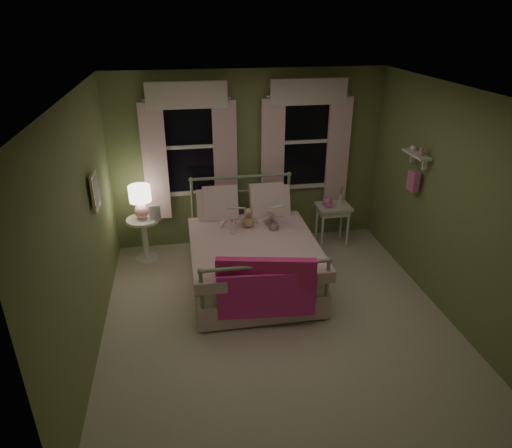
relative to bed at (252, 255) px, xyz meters
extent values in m
plane|color=silver|center=(0.16, -0.86, -0.38)|extent=(4.20, 4.20, 0.00)
plane|color=white|center=(0.16, -0.86, 2.22)|extent=(4.20, 4.20, 0.00)
plane|color=olive|center=(0.16, 1.24, 0.92)|extent=(4.00, 0.00, 4.00)
plane|color=olive|center=(0.16, -2.96, 0.92)|extent=(4.00, 0.00, 4.00)
plane|color=olive|center=(-1.84, -0.86, 0.92)|extent=(0.00, 4.20, 4.20)
plane|color=olive|center=(2.16, -0.86, 0.92)|extent=(0.00, 4.20, 4.20)
cube|color=white|center=(0.00, -0.03, 0.04)|extent=(1.44, 1.94, 0.26)
cube|color=white|center=(0.00, -0.03, -0.20)|extent=(1.54, 2.02, 0.30)
cube|color=white|center=(0.00, -0.18, 0.22)|extent=(1.58, 1.75, 0.14)
cylinder|color=#9EB793|center=(-0.69, -0.03, -0.08)|extent=(0.04, 1.90, 0.04)
cylinder|color=#9EB793|center=(0.69, -0.03, -0.08)|extent=(0.04, 1.90, 0.04)
cylinder|color=#9EB793|center=(-0.71, 0.94, 0.19)|extent=(0.04, 0.04, 1.15)
cylinder|color=#9EB793|center=(0.71, 0.94, 0.19)|extent=(0.04, 0.04, 1.15)
sphere|color=#9EB793|center=(-0.71, 0.94, 0.77)|extent=(0.07, 0.07, 0.07)
sphere|color=#9EB793|center=(0.71, 0.94, 0.77)|extent=(0.07, 0.07, 0.07)
cylinder|color=#9EB793|center=(0.00, 0.94, 0.77)|extent=(1.42, 0.04, 0.04)
cylinder|color=#9EB793|center=(0.00, 0.94, 0.55)|extent=(1.38, 0.03, 0.03)
cylinder|color=#9EB793|center=(-0.71, -1.00, 0.02)|extent=(0.04, 0.04, 0.80)
cylinder|color=#9EB793|center=(0.71, -1.00, 0.02)|extent=(0.04, 0.04, 0.80)
sphere|color=#9EB793|center=(-0.71, -1.00, 0.42)|extent=(0.07, 0.07, 0.07)
sphere|color=#9EB793|center=(0.71, -1.00, 0.42)|extent=(0.07, 0.07, 0.07)
cylinder|color=#9EB793|center=(0.00, -1.00, 0.42)|extent=(1.42, 0.04, 0.04)
cube|color=white|center=(-0.38, 0.67, 0.42)|extent=(0.55, 0.32, 0.57)
cube|color=white|center=(0.38, 0.67, 0.42)|extent=(0.55, 0.32, 0.57)
cube|color=white|center=(-0.33, 0.67, 0.50)|extent=(0.48, 0.30, 0.51)
cube|color=white|center=(0.33, 0.67, 0.50)|extent=(0.48, 0.30, 0.51)
cube|color=#E92D87|center=(0.00, -1.00, 0.34)|extent=(1.10, 0.31, 0.32)
cube|color=#FF31AF|center=(0.00, -1.07, 0.07)|extent=(1.10, 0.13, 0.55)
imported|color=#F7D1DD|center=(-0.28, 0.42, 0.55)|extent=(0.29, 0.21, 0.72)
imported|color=#F7D1DD|center=(0.28, 0.42, 0.53)|extent=(0.36, 0.29, 0.69)
imported|color=beige|center=(-0.28, 0.17, 0.58)|extent=(0.22, 0.16, 0.26)
imported|color=beige|center=(0.28, 0.17, 0.54)|extent=(0.22, 0.17, 0.26)
sphere|color=tan|center=(0.00, 0.27, 0.37)|extent=(0.16, 0.16, 0.16)
sphere|color=tan|center=(0.00, 0.25, 0.51)|extent=(0.12, 0.12, 0.12)
sphere|color=tan|center=(-0.05, 0.25, 0.56)|extent=(0.04, 0.04, 0.04)
sphere|color=tan|center=(0.04, 0.25, 0.56)|extent=(0.04, 0.04, 0.04)
sphere|color=tan|center=(-0.08, 0.24, 0.39)|extent=(0.06, 0.06, 0.06)
sphere|color=tan|center=(0.08, 0.24, 0.39)|extent=(0.06, 0.06, 0.06)
sphere|color=#8C6B51|center=(0.00, 0.20, 0.50)|extent=(0.04, 0.04, 0.04)
cylinder|color=white|center=(-1.42, 0.83, 0.25)|extent=(0.46, 0.46, 0.04)
cylinder|color=white|center=(-1.42, 0.83, -0.06)|extent=(0.08, 0.08, 0.60)
cylinder|color=white|center=(-1.42, 0.83, -0.37)|extent=(0.34, 0.34, 0.03)
sphere|color=pink|center=(-1.42, 0.83, 0.39)|extent=(0.20, 0.20, 0.20)
cylinder|color=pink|center=(-1.42, 0.83, 0.51)|extent=(0.03, 0.03, 0.12)
cylinder|color=#FFEAC6|center=(-1.42, 0.83, 0.65)|extent=(0.30, 0.30, 0.22)
imported|color=beige|center=(-1.32, 0.75, 0.27)|extent=(0.20, 0.25, 0.02)
cube|color=white|center=(1.39, 0.84, 0.25)|extent=(0.50, 0.40, 0.04)
cube|color=white|center=(1.39, 0.84, 0.18)|extent=(0.44, 0.34, 0.08)
cylinder|color=white|center=(1.19, 0.69, -0.07)|extent=(0.04, 0.04, 0.60)
cylinder|color=white|center=(1.59, 0.69, -0.07)|extent=(0.04, 0.04, 0.60)
cylinder|color=white|center=(1.19, 0.99, -0.07)|extent=(0.04, 0.04, 0.60)
cylinder|color=white|center=(1.59, 0.99, -0.07)|extent=(0.04, 0.04, 0.60)
sphere|color=pink|center=(1.29, 0.84, 0.33)|extent=(0.14, 0.14, 0.14)
cube|color=pink|center=(1.29, 0.75, 0.31)|extent=(0.10, 0.05, 0.04)
cylinder|color=white|center=(1.51, 0.89, 0.34)|extent=(0.05, 0.05, 0.14)
cylinder|color=#4C7F3F|center=(1.51, 0.89, 0.45)|extent=(0.01, 0.01, 0.12)
sphere|color=pink|center=(1.51, 0.89, 0.52)|extent=(0.06, 0.06, 0.06)
cube|color=black|center=(-0.69, 1.23, 1.17)|extent=(0.76, 0.02, 1.35)
cube|color=white|center=(-0.69, 1.21, 1.87)|extent=(0.84, 0.05, 0.06)
cube|color=white|center=(-0.69, 1.21, 0.47)|extent=(0.84, 0.05, 0.06)
cube|color=white|center=(-1.09, 1.21, 1.17)|extent=(0.06, 0.05, 1.40)
cube|color=white|center=(-0.29, 1.21, 1.17)|extent=(0.06, 0.05, 1.40)
cube|color=white|center=(-0.69, 1.21, 1.17)|extent=(0.76, 0.04, 0.05)
cube|color=white|center=(-1.19, 1.16, 0.97)|extent=(0.34, 0.06, 1.70)
cube|color=silver|center=(-0.19, 1.16, 0.97)|extent=(0.34, 0.06, 1.70)
cube|color=white|center=(-0.69, 1.14, 1.90)|extent=(1.10, 0.08, 0.36)
cylinder|color=white|center=(-0.69, 1.18, 1.84)|extent=(1.20, 0.03, 0.03)
cube|color=black|center=(1.01, 1.23, 1.17)|extent=(0.76, 0.02, 1.35)
cube|color=white|center=(1.01, 1.21, 1.87)|extent=(0.84, 0.05, 0.06)
cube|color=white|center=(1.01, 1.21, 0.47)|extent=(0.84, 0.05, 0.06)
cube|color=white|center=(0.61, 1.21, 1.17)|extent=(0.06, 0.05, 1.40)
cube|color=white|center=(1.41, 1.21, 1.17)|extent=(0.06, 0.05, 1.40)
cube|color=white|center=(1.01, 1.21, 1.17)|extent=(0.76, 0.04, 0.05)
cube|color=white|center=(0.51, 1.16, 0.97)|extent=(0.34, 0.06, 1.70)
cube|color=white|center=(1.51, 1.16, 0.97)|extent=(0.34, 0.06, 1.70)
cube|color=white|center=(1.01, 1.14, 1.90)|extent=(1.10, 0.08, 0.36)
cylinder|color=white|center=(1.01, 1.18, 1.84)|extent=(1.20, 0.03, 0.03)
cube|color=white|center=(2.05, -0.16, 1.32)|extent=(0.15, 0.50, 0.03)
cube|color=white|center=(2.09, -0.31, 1.24)|extent=(0.06, 0.03, 0.14)
cube|color=white|center=(2.09, -0.01, 1.24)|extent=(0.06, 0.03, 0.14)
cylinder|color=pink|center=(2.05, -0.26, 1.39)|extent=(0.06, 0.06, 0.10)
sphere|color=white|center=(2.05, -0.06, 1.37)|extent=(0.08, 0.08, 0.08)
cube|color=pink|center=(2.06, -0.16, 0.97)|extent=(0.08, 0.18, 0.26)
cube|color=beige|center=(-1.79, -0.26, 1.12)|extent=(0.03, 0.32, 0.42)
cube|color=silver|center=(-1.78, -0.26, 1.12)|extent=(0.01, 0.25, 0.34)
camera|label=1|loc=(-0.83, -5.20, 2.93)|focal=32.00mm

